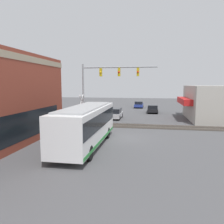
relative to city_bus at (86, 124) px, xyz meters
The scene contains 10 objects.
ground_plane 4.51m from the city_bus, 42.42° to the right, with size 120.00×120.00×0.00m, color #4C4C4F.
shop_building 20.96m from the city_bus, 41.35° to the right, with size 10.42×8.40×4.74m.
city_bus is the anchor object (origin of this frame).
traffic_signal_gantry 8.81m from the city_bus, ahead, with size 0.42×8.48×7.22m.
crossing_signal 7.72m from the city_bus, 20.40° to the left, with size 1.41×1.18×3.81m.
rail_track_near 9.65m from the city_bus, 17.17° to the right, with size 2.60×60.00×0.15m.
parked_car_silver 14.43m from the city_bus, ahead, with size 4.39×1.82×1.51m.
parked_car_black 22.74m from the city_bus, 13.75° to the right, with size 4.29×1.82×1.38m.
parked_car_blue 30.34m from the city_bus, ahead, with size 4.47×1.82×1.38m.
pedestrian_at_crossing 7.40m from the city_bus, 17.64° to the left, with size 0.34×0.34×1.65m.
Camera 1 is at (-19.50, -2.16, 4.92)m, focal length 35.00 mm.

